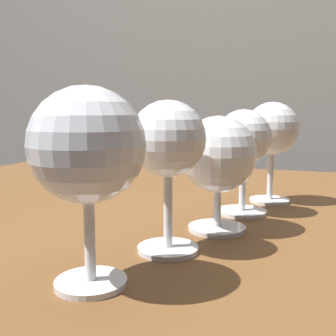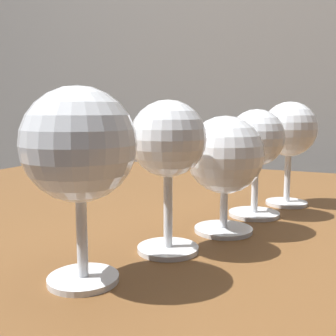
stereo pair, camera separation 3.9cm
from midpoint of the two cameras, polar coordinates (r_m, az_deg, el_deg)
name	(u,v)px [view 2 (the right image)]	position (r m, az deg, el deg)	size (l,w,h in m)	color
dining_table	(214,274)	(0.63, 8.39, -14.81)	(1.18, 0.83, 0.76)	brown
wine_glass_cabernet	(79,149)	(0.32, -9.23, 2.73)	(0.09, 0.09, 0.16)	white
wine_glass_empty	(168,144)	(0.38, 2.89, 3.38)	(0.07, 0.07, 0.15)	white
wine_glass_pinot	(225,158)	(0.46, 10.55, 1.43)	(0.09, 0.09, 0.13)	white
wine_glass_merlot	(256,141)	(0.54, 14.57, 3.76)	(0.07, 0.07, 0.14)	white
wine_glass_amber	(289,131)	(0.62, 18.76, 5.04)	(0.08, 0.08, 0.15)	white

